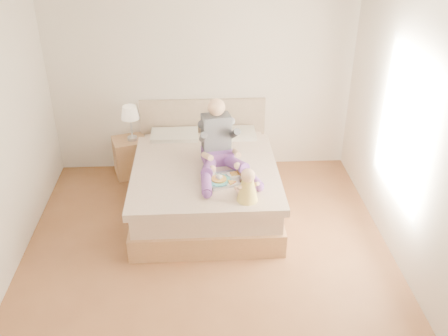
{
  "coord_description": "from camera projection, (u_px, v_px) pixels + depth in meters",
  "views": [
    {
      "loc": [
        -0.06,
        -4.2,
        3.48
      ],
      "look_at": [
        0.21,
        0.72,
        0.7
      ],
      "focal_mm": 40.0,
      "sensor_mm": 36.0,
      "label": 1
    }
  ],
  "objects": [
    {
      "name": "room",
      "position": [
        214.0,
        130.0,
        4.63
      ],
      "size": [
        4.02,
        4.22,
        2.71
      ],
      "color": "brown",
      "rests_on": "ground"
    },
    {
      "name": "tray",
      "position": [
        226.0,
        178.0,
        5.58
      ],
      "size": [
        0.51,
        0.45,
        0.12
      ],
      "rotation": [
        0.0,
        0.0,
        0.29
      ],
      "color": "silver",
      "rests_on": "bed"
    },
    {
      "name": "baby",
      "position": [
        247.0,
        187.0,
        5.17
      ],
      "size": [
        0.26,
        0.34,
        0.37
      ],
      "rotation": [
        0.0,
        0.0,
        0.3
      ],
      "color": "#F1D24C",
      "rests_on": "bed"
    },
    {
      "name": "nightstand",
      "position": [
        131.0,
        157.0,
        6.82
      ],
      "size": [
        0.52,
        0.49,
        0.53
      ],
      "rotation": [
        0.0,
        0.0,
        0.29
      ],
      "color": "#A3764C",
      "rests_on": "ground"
    },
    {
      "name": "bed",
      "position": [
        205.0,
        181.0,
        6.15
      ],
      "size": [
        1.7,
        2.18,
        1.0
      ],
      "color": "#A3764C",
      "rests_on": "ground"
    },
    {
      "name": "lamp",
      "position": [
        130.0,
        114.0,
        6.5
      ],
      "size": [
        0.24,
        0.24,
        0.48
      ],
      "color": "silver",
      "rests_on": "nightstand"
    },
    {
      "name": "adult",
      "position": [
        220.0,
        148.0,
        5.76
      ],
      "size": [
        0.69,
        1.03,
        0.81
      ],
      "rotation": [
        0.0,
        0.0,
        0.18
      ],
      "color": "#603483",
      "rests_on": "bed"
    }
  ]
}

